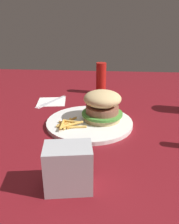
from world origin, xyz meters
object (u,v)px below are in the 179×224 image
Objects in this scene: napkin at (52,102)px; plate at (90,123)px; fork at (51,101)px; sandwich at (102,105)px; fries_pile at (68,124)px; ketchup_bottle at (101,78)px; napkin_dispenser at (68,168)px.

plate is at bearing -48.95° from napkin.
fork is (-0.00, -0.00, 0.00)m from napkin.
fries_pile is (-0.10, -0.06, -0.04)m from sandwich.
ketchup_bottle is at bearing 77.71° from fries_pile.
plate is at bearing 33.88° from fries_pile.
ketchup_bottle is (0.19, 0.14, 0.06)m from fork.
napkin is at bearing -144.25° from ketchup_bottle.
sandwich is 1.18× the size of napkin.
napkin is at bearing 98.51° from napkin_dispenser.
ketchup_bottle is (0.02, 0.34, 0.06)m from plate.
fries_pile reaches higher than napkin.
ketchup_bottle is at bearing 35.75° from napkin.
ketchup_bottle reaches higher than napkin.
napkin_dispenser is (0.16, -0.49, 0.05)m from napkin.
plate is 0.26m from fork.
plate is 1.99× the size of ketchup_bottle.
napkin_dispenser is (-0.01, -0.29, 0.04)m from plate.
plate is 2.09× the size of sandwich.
napkin_dispenser reaches higher than fries_pile.
fries_pile reaches higher than fork.
sandwich is 0.12m from fries_pile.
sandwich is 0.80× the size of fork.
sandwich is 1.25× the size of fries_pile.
plate is 0.07m from sandwich.
napkin_dispenser reaches higher than napkin.
napkin is (-0.17, 0.20, -0.01)m from plate.
ketchup_bottle reaches higher than plate.
fries_pile is 0.26m from fork.
sandwich is at bearing -39.90° from fork.
fork is at bearing -144.07° from ketchup_bottle.
plate is 0.30m from napkin_dispenser.
sandwich reaches higher than napkin_dispenser.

